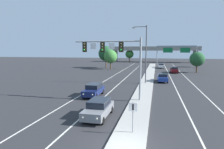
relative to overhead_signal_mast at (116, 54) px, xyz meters
The scene contains 20 objects.
median_island 9.16m from the overhead_signal_mast, 66.40° to the left, with size 2.40×110.00×0.15m, color #9E9B93.
lane_stripe_oncoming_center 14.92m from the overhead_signal_mast, 97.24° to the left, with size 0.14×100.00×0.01m, color silver.
lane_stripe_receding_center 16.68m from the overhead_signal_mast, 60.92° to the left, with size 0.14×100.00×0.01m, color silver.
edge_stripe_left 15.66m from the overhead_signal_mast, 110.15° to the left, with size 0.14×100.00×0.01m, color silver.
edge_stripe_right 18.43m from the overhead_signal_mast, 51.48° to the left, with size 0.14×100.00×0.01m, color silver.
overhead_signal_mast is the anchor object (origin of this frame).
median_sign_post 10.34m from the overhead_signal_mast, 70.98° to the right, with size 0.60×0.10×2.20m.
street_lamp_median 12.39m from the overhead_signal_mast, 78.10° to the left, with size 2.58×0.28×10.00m.
car_oncoming_grey 7.82m from the overhead_signal_mast, 92.53° to the right, with size 1.84×4.48×1.58m.
car_oncoming_navy 5.83m from the overhead_signal_mast, 159.81° to the left, with size 1.87×4.49×1.58m.
car_receding_blue 16.56m from the overhead_signal_mast, 68.63° to the left, with size 1.89×4.50×1.58m.
car_receding_darkred 31.84m from the overhead_signal_mast, 73.20° to the left, with size 1.85×4.48×1.58m.
car_receding_white 43.38m from the overhead_signal_mast, 81.90° to the left, with size 1.85×4.48×1.58m.
highway_sign_gantry 49.33m from the overhead_signal_mast, 76.93° to the left, with size 13.28×0.42×7.50m.
overpass_bridge 74.61m from the overhead_signal_mast, 87.73° to the left, with size 42.40×6.40×7.65m.
tree_far_left_c 74.38m from the overhead_signal_mast, 96.80° to the left, with size 4.12×4.12×5.97m.
tree_far_left_b 41.50m from the overhead_signal_mast, 106.62° to the left, with size 5.04×5.04×7.29m.
tree_far_right_a 35.24m from the overhead_signal_mast, 64.93° to the left, with size 3.79×3.79×5.49m.
tree_far_right_c 52.78m from the overhead_signal_mast, 69.59° to the left, with size 3.68×3.68×5.32m.
tree_far_left_a 37.00m from the overhead_signal_mast, 104.68° to the left, with size 4.15×4.15×6.00m.
Camera 1 is at (1.69, -10.72, 5.95)m, focal length 30.66 mm.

